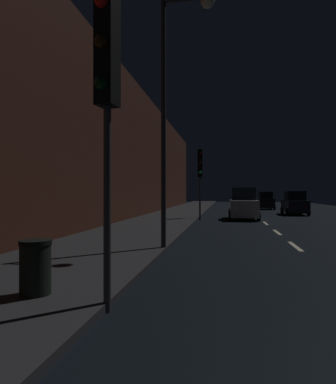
# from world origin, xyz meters

# --- Properties ---
(ground) EXTENTS (25.30, 84.00, 0.02)m
(ground) POSITION_xyz_m (0.00, 24.50, -0.01)
(ground) COLOR black
(sidewalk_left) EXTENTS (4.40, 84.00, 0.15)m
(sidewalk_left) POSITION_xyz_m (-6.45, 24.50, 0.07)
(sidewalk_left) COLOR #28282B
(sidewalk_left) RESTS_ON ground
(building_facade_left) EXTENTS (0.80, 63.00, 9.73)m
(building_facade_left) POSITION_xyz_m (-9.05, 21.00, 4.87)
(building_facade_left) COLOR #472319
(building_facade_left) RESTS_ON ground
(lane_centerline) EXTENTS (0.16, 35.26, 0.01)m
(lane_centerline) POSITION_xyz_m (0.00, 18.18, 0.01)
(lane_centerline) COLOR beige
(lane_centerline) RESTS_ON ground
(traffic_light_near_left) EXTENTS (0.36, 0.48, 5.16)m
(traffic_light_near_left) POSITION_xyz_m (-4.25, 2.44, 3.77)
(traffic_light_near_left) COLOR #38383A
(traffic_light_near_left) RESTS_ON ground
(traffic_light_far_left) EXTENTS (0.36, 0.48, 4.85)m
(traffic_light_far_left) POSITION_xyz_m (-4.15, 21.14, 3.52)
(traffic_light_far_left) COLOR #38383A
(traffic_light_far_left) RESTS_ON ground
(streetlamp_overhead) EXTENTS (1.70, 0.44, 8.08)m
(streetlamp_overhead) POSITION_xyz_m (-3.93, 8.06, 5.26)
(streetlamp_overhead) COLOR #2D2D30
(streetlamp_overhead) RESTS_ON ground
(trash_bin_curbside) EXTENTS (0.55, 0.55, 0.93)m
(trash_bin_curbside) POSITION_xyz_m (-5.61, 2.68, 0.62)
(trash_bin_curbside) COLOR black
(trash_bin_curbside) RESTS_ON sidewalk_left
(car_approaching_headlights) EXTENTS (2.03, 4.39, 2.21)m
(car_approaching_headlights) POSITION_xyz_m (-1.18, 22.14, 1.01)
(car_approaching_headlights) COLOR silver
(car_approaching_headlights) RESTS_ON ground
(car_parked_right_far) EXTENTS (1.83, 3.97, 2.00)m
(car_parked_right_far) POSITION_xyz_m (3.35, 27.85, 0.91)
(car_parked_right_far) COLOR black
(car_parked_right_far) RESTS_ON ground
(car_distant_taillights) EXTENTS (1.80, 3.89, 1.96)m
(car_distant_taillights) POSITION_xyz_m (1.99, 37.33, 0.90)
(car_distant_taillights) COLOR black
(car_distant_taillights) RESTS_ON ground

